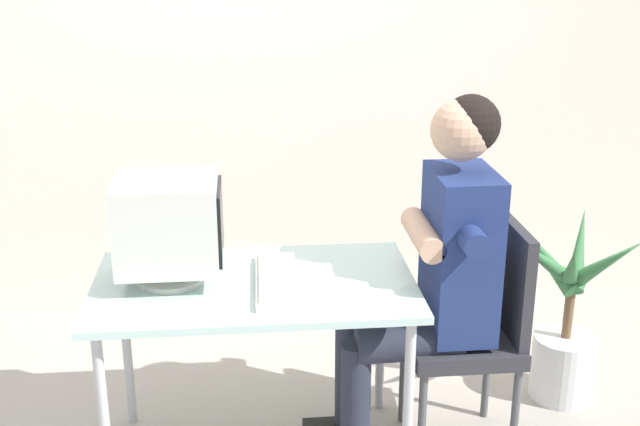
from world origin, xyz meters
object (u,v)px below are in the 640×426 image
keyboard (276,280)px  potted_plant (567,322)px  person_seated (434,265)px  crt_monitor (169,225)px  office_chair (478,324)px  desk (255,299)px

keyboard → potted_plant: size_ratio=0.57×
keyboard → person_seated: bearing=2.3°
crt_monitor → potted_plant: (1.59, 0.25, -0.58)m
keyboard → office_chair: bearing=1.8°
office_chair → person_seated: person_seated is taller
crt_monitor → keyboard: 0.42m
desk → crt_monitor: crt_monitor is taller
crt_monitor → office_chair: size_ratio=0.42×
crt_monitor → potted_plant: crt_monitor is taller
person_seated → potted_plant: size_ratio=1.69×
desk → office_chair: bearing=-0.1°
crt_monitor → person_seated: bearing=-2.3°
person_seated → potted_plant: bearing=24.0°
person_seated → crt_monitor: bearing=177.7°
person_seated → potted_plant: person_seated is taller
keyboard → desk: bearing=162.4°
person_seated → desk: bearing=179.9°
person_seated → potted_plant: (0.66, 0.29, -0.41)m
potted_plant → desk: bearing=-167.4°
office_chair → person_seated: size_ratio=0.65×
desk → person_seated: bearing=-0.1°
desk → person_seated: 0.65m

